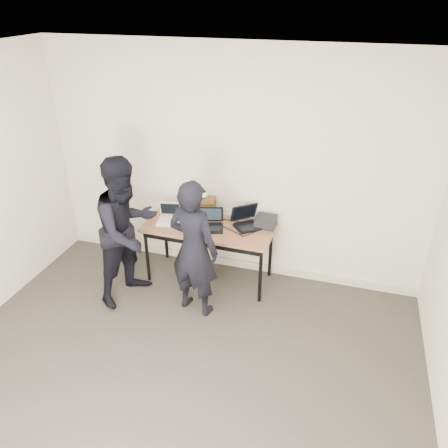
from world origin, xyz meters
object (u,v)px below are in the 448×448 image
at_px(desk, 208,231).
at_px(person_typist, 194,249).
at_px(laptop_right, 247,221).
at_px(person_observer, 128,230).
at_px(laptop_beige, 169,218).
at_px(equipment_box, 266,222).
at_px(leather_satchel, 200,206).
at_px(laptop_center, 210,223).

relative_size(desk, person_typist, 0.98).
relative_size(laptop_right, person_observer, 0.26).
xyz_separation_m(laptop_beige, person_typist, (0.52, -0.57, 0.01)).
height_order(laptop_beige, equipment_box, laptop_beige).
bearing_deg(person_typist, laptop_beige, -35.90).
relative_size(laptop_right, person_typist, 0.29).
distance_m(desk, leather_satchel, 0.34).
xyz_separation_m(laptop_center, person_observer, (-0.77, -0.53, 0.07)).
bearing_deg(laptop_beige, laptop_center, -10.97).
distance_m(laptop_beige, person_typist, 0.77).
bearing_deg(laptop_right, laptop_center, 162.78).
bearing_deg(person_observer, laptop_beige, -5.76).
xyz_separation_m(desk, equipment_box, (0.63, 0.19, 0.13)).
bearing_deg(leather_satchel, laptop_center, -58.20).
bearing_deg(laptop_center, person_observer, -161.66).
bearing_deg(equipment_box, person_typist, -127.46).
bearing_deg(laptop_beige, person_observer, -127.84).
height_order(person_typist, person_observer, person_observer).
height_order(equipment_box, person_typist, person_typist).
xyz_separation_m(laptop_center, person_typist, (0.01, -0.58, -0.00)).
distance_m(laptop_right, person_typist, 0.84).
bearing_deg(person_typist, leather_satchel, -63.25).
relative_size(laptop_beige, equipment_box, 1.33).
relative_size(person_typist, person_observer, 0.92).
relative_size(laptop_center, laptop_right, 0.82).
distance_m(desk, laptop_right, 0.47).
height_order(leather_satchel, person_typist, person_typist).
xyz_separation_m(laptop_right, leather_satchel, (-0.60, 0.07, 0.07)).
height_order(leather_satchel, person_observer, person_observer).
xyz_separation_m(laptop_right, equipment_box, (0.21, 0.03, 0.01)).
height_order(laptop_beige, person_observer, person_observer).
bearing_deg(leather_satchel, laptop_beige, -151.52).
bearing_deg(person_observer, leather_satchel, -15.98).
xyz_separation_m(equipment_box, person_typist, (-0.59, -0.78, -0.02)).
relative_size(laptop_center, equipment_box, 1.57).
height_order(laptop_beige, leather_satchel, leather_satchel).
height_order(leather_satchel, equipment_box, leather_satchel).
distance_m(laptop_right, equipment_box, 0.21).
height_order(desk, person_observer, person_observer).
distance_m(laptop_beige, person_observer, 0.59).
distance_m(laptop_beige, laptop_right, 0.92).
height_order(desk, laptop_right, laptop_right).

